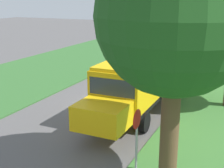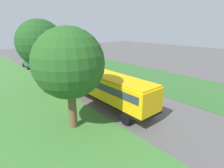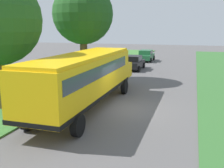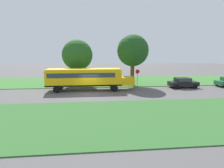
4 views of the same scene
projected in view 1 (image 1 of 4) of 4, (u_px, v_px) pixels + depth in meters
ground_plane at (110, 101)px, 19.51m from camera, size 120.00×120.00×0.00m
grass_far_side at (1, 84)px, 23.15m from camera, size 10.00×80.00×0.07m
school_bus at (147, 73)px, 18.49m from camera, size 2.84×12.42×3.16m
oak_tree_roadside_mid at (181, 17)px, 9.55m from camera, size 5.12×5.12×8.30m
stop_sign at (137, 137)px, 10.53m from camera, size 0.08×0.68×2.74m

